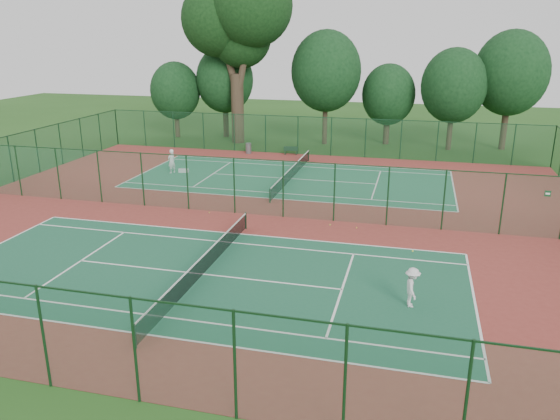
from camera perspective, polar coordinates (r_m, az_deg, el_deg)
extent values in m
plane|color=#214D18|center=(33.43, -2.23, -0.51)|extent=(120.00, 120.00, 0.00)
cube|color=maroon|center=(33.43, -2.23, -0.50)|extent=(40.00, 36.00, 0.01)
cube|color=#1B563A|center=(25.52, -7.97, -6.67)|extent=(23.77, 10.97, 0.01)
cube|color=#216945|center=(41.78, 1.26, 3.29)|extent=(23.77, 10.97, 0.01)
cube|color=#164326|center=(50.03, 3.62, 7.73)|extent=(40.00, 0.02, 3.50)
cube|color=#163D24|center=(49.75, 3.66, 9.67)|extent=(40.00, 0.05, 0.05)
cube|color=#1A4F35|center=(17.70, -19.41, -13.04)|extent=(40.00, 0.02, 3.50)
cube|color=#133519|center=(16.92, -20.00, -8.04)|extent=(40.00, 0.05, 0.05)
cube|color=#1C5436|center=(32.92, -2.27, 2.38)|extent=(40.00, 0.02, 3.50)
cube|color=#153A1C|center=(32.51, -2.30, 5.28)|extent=(40.00, 0.05, 0.05)
cylinder|color=#12321D|center=(20.21, -14.96, -12.64)|extent=(0.10, 0.10, 0.97)
cylinder|color=#12321D|center=(30.93, -3.60, -1.13)|extent=(0.10, 0.10, 0.97)
cube|color=black|center=(25.33, -8.02, -5.70)|extent=(0.02, 12.80, 0.85)
cube|color=silver|center=(25.16, -8.06, -4.80)|extent=(0.04, 12.80, 0.06)
cylinder|color=#12311C|center=(35.67, -1.06, 1.51)|extent=(0.10, 0.10, 0.97)
cylinder|color=#12311C|center=(47.76, 3.00, 5.71)|extent=(0.10, 0.10, 0.97)
cube|color=black|center=(41.67, 1.26, 3.91)|extent=(0.02, 12.80, 0.85)
cube|color=white|center=(41.56, 1.26, 4.50)|extent=(0.04, 12.80, 0.06)
imported|color=silver|center=(22.77, 13.63, -7.86)|extent=(0.80, 1.17, 1.66)
imported|color=white|center=(44.17, -11.26, 5.03)|extent=(0.69, 0.82, 1.91)
cylinder|color=slate|center=(50.86, -3.31, 6.46)|extent=(0.67, 0.67, 0.96)
cube|color=black|center=(50.34, 0.55, 6.03)|extent=(0.12, 0.35, 0.39)
cube|color=black|center=(50.27, 1.72, 6.01)|extent=(0.12, 0.35, 0.39)
cube|color=black|center=(50.26, 1.14, 6.26)|extent=(1.33, 0.56, 0.04)
cube|color=black|center=(50.05, 1.12, 6.44)|extent=(1.28, 0.24, 0.39)
cube|color=silver|center=(44.37, -10.05, 4.07)|extent=(0.82, 0.42, 0.29)
sphere|color=#CCD631|center=(31.39, 8.01, -1.84)|extent=(0.07, 0.07, 0.07)
sphere|color=#AFD030|center=(31.68, 5.25, -1.55)|extent=(0.07, 0.07, 0.07)
sphere|color=#C7EC37|center=(34.00, -7.39, -0.26)|extent=(0.07, 0.07, 0.07)
cylinder|color=#382A1E|center=(55.85, -4.46, 10.51)|extent=(1.25, 1.25, 6.84)
cylinder|color=#382A1E|center=(56.09, -5.51, 15.78)|extent=(2.32, 0.68, 6.80)
cylinder|color=#382A1E|center=(54.88, -3.62, 16.13)|extent=(2.17, 0.64, 7.38)
sphere|color=black|center=(56.35, -6.42, 19.24)|extent=(7.30, 7.30, 7.30)
sphere|color=black|center=(54.71, -2.98, 20.56)|extent=(7.75, 7.75, 7.75)
sphere|color=black|center=(56.19, -4.09, 17.56)|extent=(5.93, 5.93, 5.93)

